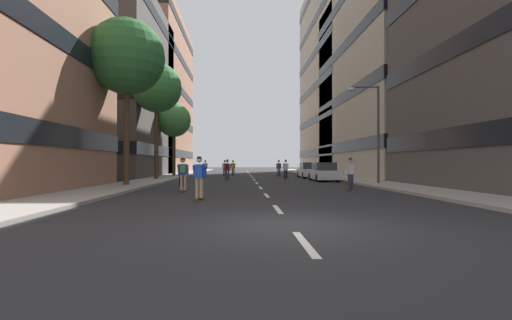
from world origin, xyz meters
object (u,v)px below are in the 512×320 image
at_px(street_tree_far, 127,57).
at_px(streetlamp_right, 373,123).
at_px(street_tree_near, 174,121).
at_px(skater_2, 227,169).
at_px(skater_3, 351,173).
at_px(parked_car_near, 309,171).
at_px(skater_5, 182,172).
at_px(skater_0, 199,176).
at_px(skater_8, 205,167).
at_px(parked_car_mid, 324,172).
at_px(street_tree_mid, 157,88).
at_px(skater_1, 225,167).
at_px(skater_6, 233,167).
at_px(skater_4, 286,168).
at_px(skater_7, 279,167).
at_px(skater_9, 183,172).

xyz_separation_m(street_tree_far, streetlamp_right, (15.91, 0.94, -3.93)).
distance_m(street_tree_near, street_tree_far, 16.36).
height_order(skater_2, skater_3, same).
bearing_deg(parked_car_near, skater_3, -93.42).
bearing_deg(street_tree_far, skater_3, -17.36).
relative_size(parked_car_near, skater_5, 2.47).
relative_size(street_tree_near, skater_0, 4.33).
xyz_separation_m(street_tree_near, skater_2, (6.04, -9.81, -4.98)).
xyz_separation_m(street_tree_far, skater_0, (5.41, -8.13, -7.08)).
bearing_deg(street_tree_far, skater_2, 46.76).
height_order(streetlamp_right, skater_8, streetlamp_right).
height_order(parked_car_mid, street_tree_far, street_tree_far).
xyz_separation_m(parked_car_near, skater_5, (-10.18, -14.45, 0.29)).
height_order(street_tree_mid, skater_1, street_tree_mid).
bearing_deg(skater_5, skater_0, -75.11).
distance_m(parked_car_near, skater_6, 9.44).
xyz_separation_m(street_tree_far, skater_3, (12.88, -4.03, -7.08)).
bearing_deg(skater_4, skater_3, -82.60).
bearing_deg(parked_car_mid, streetlamp_right, -69.92).
distance_m(skater_0, skater_4, 18.45).
distance_m(skater_7, skater_9, 20.30).
height_order(streetlamp_right, skater_7, streetlamp_right).
relative_size(skater_0, skater_4, 1.00).
bearing_deg(parked_car_mid, skater_3, -95.45).
bearing_deg(skater_1, parked_car_mid, -49.33).
height_order(skater_0, skater_1, same).
relative_size(streetlamp_right, skater_1, 3.65).
distance_m(street_tree_mid, streetlamp_right, 17.85).
relative_size(parked_car_near, skater_6, 2.47).
height_order(street_tree_mid, street_tree_far, street_tree_far).
relative_size(parked_car_mid, street_tree_far, 0.43).
bearing_deg(skater_4, streetlamp_right, -60.57).
height_order(street_tree_near, skater_9, street_tree_near).
bearing_deg(parked_car_near, skater_1, 156.91).
height_order(parked_car_mid, streetlamp_right, streetlamp_right).
bearing_deg(streetlamp_right, skater_6, 119.03).
height_order(parked_car_mid, skater_0, skater_0).
bearing_deg(skater_6, skater_7, -35.34).
bearing_deg(skater_5, skater_2, 73.98).
relative_size(street_tree_mid, streetlamp_right, 1.51).
xyz_separation_m(parked_car_near, skater_1, (-8.47, 3.61, 0.29)).
bearing_deg(parked_car_mid, skater_1, 130.67).
xyz_separation_m(parked_car_mid, skater_5, (-10.18, -8.21, 0.29)).
relative_size(street_tree_near, skater_4, 4.33).
distance_m(street_tree_near, skater_2, 12.55).
bearing_deg(skater_7, street_tree_mid, -148.69).
relative_size(skater_2, skater_7, 1.00).
distance_m(skater_0, skater_3, 8.52).
relative_size(streetlamp_right, skater_5, 3.65).
height_order(street_tree_mid, skater_4, street_tree_mid).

